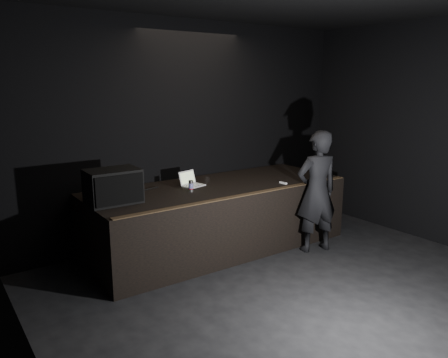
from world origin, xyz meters
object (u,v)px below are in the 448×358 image
stage_riser (218,216)px  stage_monitor (113,186)px  person (317,192)px  beer_can (191,186)px  laptop (191,182)px

stage_riser → stage_monitor: stage_monitor is taller
stage_riser → person: bearing=-39.5°
stage_monitor → person: bearing=-17.1°
stage_riser → beer_can: (-0.55, -0.12, 0.58)m
person → beer_can: bearing=-12.4°
stage_riser → beer_can: bearing=-167.7°
stage_monitor → person: size_ratio=0.36×
stage_riser → person: person is taller
laptop → stage_riser: bearing=-45.5°
laptop → person: 1.91m
stage_riser → laptop: 0.69m
beer_can → person: bearing=-26.0°
stage_monitor → laptop: bearing=11.7°
stage_monitor → beer_can: 1.13m
stage_riser → laptop: bearing=149.6°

